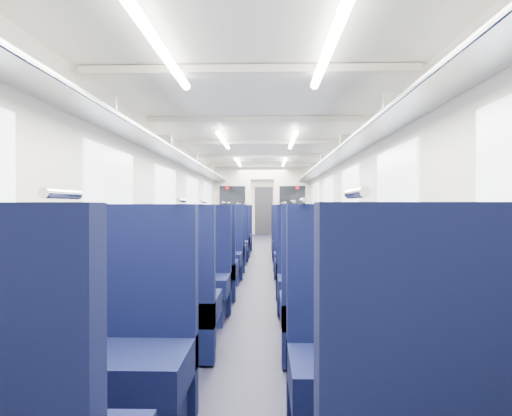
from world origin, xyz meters
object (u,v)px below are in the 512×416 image
end_door (264,211)px  seat_8 (192,270)px  seat_7 (331,285)px  seat_9 (319,269)px  seat_12 (214,251)px  seat_16 (226,241)px  seat_2 (86,361)px  seat_14 (221,245)px  seat_19 (293,237)px  seat_4 (147,309)px  seat_18 (230,237)px  seat_10 (206,258)px  seat_13 (304,250)px  seat_17 (296,241)px  bulkhead (262,205)px  seat_3 (400,369)px  seat_15 (299,245)px  seat_11 (310,258)px  seat_6 (177,283)px  seat_5 (354,313)px

end_door → seat_8: size_ratio=1.57×
seat_7 → seat_9: bearing=90.0°
seat_8 → seat_12: bearing=90.0°
seat_8 → seat_16: (0.00, 4.62, 0.00)m
seat_2 → seat_14: same height
seat_19 → seat_4: bearing=-101.9°
seat_18 → seat_10: bearing=-90.0°
seat_13 → seat_17: same height
bulkhead → seat_19: bulkhead is taller
seat_4 → seat_3: bearing=-36.9°
seat_15 → seat_12: bearing=-142.3°
seat_18 → seat_4: bearing=-90.0°
seat_2 → seat_15: (1.66, 6.95, 0.00)m
seat_19 → seat_16: bearing=-145.9°
seat_12 → seat_17: same height
seat_19 → seat_18: bearing=179.8°
seat_7 → seat_18: same height
seat_7 → seat_14: (-1.66, 4.52, 0.00)m
end_door → bulkhead: bulkhead is taller
seat_8 → seat_11: same height
seat_7 → seat_15: size_ratio=1.00×
seat_14 → seat_4: bearing=-90.0°
seat_6 → seat_19: size_ratio=1.00×
seat_5 → seat_11: bearing=90.0°
seat_16 → seat_9: bearing=-69.9°
seat_4 → seat_14: (0.00, 5.67, 0.00)m
seat_2 → seat_17: 8.14m
seat_13 → seat_19: size_ratio=1.00×
seat_5 → seat_10: bearing=115.4°
seat_10 → seat_14: (0.00, 2.23, 0.00)m
seat_4 → seat_16: size_ratio=1.00×
seat_11 → seat_13: (0.00, 1.16, 0.00)m
end_door → seat_4: bearing=-93.2°
seat_6 → seat_12: (0.00, 3.31, 0.00)m
seat_12 → seat_5: bearing=-70.0°
seat_8 → seat_19: (1.66, 5.75, 0.00)m
seat_14 → seat_16: bearing=90.0°
seat_5 → seat_8: (-1.66, 2.22, 0.00)m
seat_7 → seat_18: 6.96m
seat_5 → seat_14: (-1.66, 5.73, 0.00)m
seat_12 → seat_3: bearing=-73.9°
seat_17 → seat_13: bearing=-90.0°
seat_6 → seat_17: size_ratio=1.00×
seat_15 → seat_9: bearing=-90.0°
seat_8 → seat_11: (1.66, 1.33, 0.00)m
bulkhead → seat_14: (-0.83, -3.65, -0.84)m
seat_13 → seat_2: bearing=-105.9°
seat_4 → seat_16: 6.78m
seat_11 → seat_16: same height
bulkhead → seat_2: bulkhead is taller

